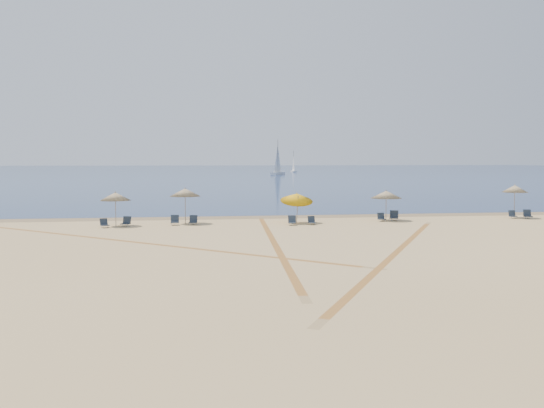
{
  "coord_description": "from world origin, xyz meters",
  "views": [
    {
      "loc": [
        -6.21,
        -22.87,
        4.49
      ],
      "look_at": [
        0.0,
        20.0,
        1.3
      ],
      "focal_mm": 40.26,
      "sensor_mm": 36.0,
      "label": 1
    }
  ],
  "objects_px": {
    "umbrella_2": "(185,192)",
    "chair_10": "(512,215)",
    "chair_3": "(126,222)",
    "chair_7": "(312,221)",
    "chair_11": "(528,215)",
    "chair_8": "(381,218)",
    "sailboat_1": "(278,164)",
    "umbrella_3": "(297,197)",
    "sailboat_0": "(293,166)",
    "umbrella_5": "(515,189)",
    "chair_2": "(104,224)",
    "umbrella_4": "(386,195)",
    "chair_5": "(193,221)",
    "chair_4": "(175,221)",
    "umbrella_1": "(115,196)",
    "chair_9": "(394,216)",
    "chair_6": "(292,221)"
  },
  "relations": [
    {
      "from": "umbrella_2",
      "to": "chair_10",
      "type": "relative_size",
      "value": 3.83
    },
    {
      "from": "chair_3",
      "to": "chair_10",
      "type": "bearing_deg",
      "value": 20.91
    },
    {
      "from": "chair_7",
      "to": "chair_11",
      "type": "height_order",
      "value": "chair_11"
    },
    {
      "from": "chair_8",
      "to": "sailboat_1",
      "type": "xyz_separation_m",
      "value": [
        12.88,
        132.55,
        2.8
      ]
    },
    {
      "from": "umbrella_2",
      "to": "umbrella_3",
      "type": "bearing_deg",
      "value": -5.94
    },
    {
      "from": "sailboat_1",
      "to": "sailboat_0",
      "type": "bearing_deg",
      "value": 103.35
    },
    {
      "from": "umbrella_5",
      "to": "umbrella_2",
      "type": "bearing_deg",
      "value": -178.55
    },
    {
      "from": "chair_2",
      "to": "chair_3",
      "type": "relative_size",
      "value": 0.95
    },
    {
      "from": "chair_7",
      "to": "umbrella_3",
      "type": "bearing_deg",
      "value": 121.15
    },
    {
      "from": "umbrella_4",
      "to": "chair_11",
      "type": "distance_m",
      "value": 11.18
    },
    {
      "from": "chair_5",
      "to": "chair_11",
      "type": "distance_m",
      "value": 25.14
    },
    {
      "from": "chair_10",
      "to": "sailboat_1",
      "type": "relative_size",
      "value": 0.06
    },
    {
      "from": "chair_2",
      "to": "chair_8",
      "type": "relative_size",
      "value": 1.2
    },
    {
      "from": "umbrella_4",
      "to": "chair_4",
      "type": "xyz_separation_m",
      "value": [
        -15.32,
        -0.91,
        -1.61
      ]
    },
    {
      "from": "umbrella_4",
      "to": "chair_2",
      "type": "bearing_deg",
      "value": -174.59
    },
    {
      "from": "chair_5",
      "to": "sailboat_1",
      "type": "distance_m",
      "value": 135.55
    },
    {
      "from": "umbrella_3",
      "to": "sailboat_1",
      "type": "xyz_separation_m",
      "value": [
        19.2,
        132.95,
        1.24
      ]
    },
    {
      "from": "umbrella_1",
      "to": "chair_10",
      "type": "relative_size",
      "value": 3.55
    },
    {
      "from": "umbrella_3",
      "to": "chair_9",
      "type": "xyz_separation_m",
      "value": [
        7.38,
        0.71,
        -1.5
      ]
    },
    {
      "from": "chair_5",
      "to": "chair_7",
      "type": "xyz_separation_m",
      "value": [
        8.07,
        -1.2,
        -0.03
      ]
    },
    {
      "from": "chair_6",
      "to": "chair_9",
      "type": "relative_size",
      "value": 0.77
    },
    {
      "from": "chair_7",
      "to": "chair_11",
      "type": "bearing_deg",
      "value": 1.78
    },
    {
      "from": "chair_8",
      "to": "sailboat_1",
      "type": "distance_m",
      "value": 133.2
    },
    {
      "from": "sailboat_0",
      "to": "sailboat_1",
      "type": "distance_m",
      "value": 35.39
    },
    {
      "from": "umbrella_5",
      "to": "chair_8",
      "type": "distance_m",
      "value": 11.15
    },
    {
      "from": "umbrella_2",
      "to": "umbrella_3",
      "type": "relative_size",
      "value": 1.04
    },
    {
      "from": "chair_5",
      "to": "umbrella_3",
      "type": "bearing_deg",
      "value": 8.32
    },
    {
      "from": "chair_8",
      "to": "umbrella_3",
      "type": "bearing_deg",
      "value": -175.03
    },
    {
      "from": "chair_9",
      "to": "chair_10",
      "type": "bearing_deg",
      "value": 25.11
    },
    {
      "from": "chair_4",
      "to": "chair_8",
      "type": "bearing_deg",
      "value": 1.68
    },
    {
      "from": "umbrella_4",
      "to": "chair_2",
      "type": "xyz_separation_m",
      "value": [
        -19.88,
        -1.88,
        -1.64
      ]
    },
    {
      "from": "chair_4",
      "to": "sailboat_0",
      "type": "height_order",
      "value": "sailboat_0"
    },
    {
      "from": "umbrella_1",
      "to": "umbrella_4",
      "type": "xyz_separation_m",
      "value": [
        19.23,
        1.06,
        -0.09
      ]
    },
    {
      "from": "chair_7",
      "to": "umbrella_2",
      "type": "bearing_deg",
      "value": 162.61
    },
    {
      "from": "chair_7",
      "to": "sailboat_0",
      "type": "distance_m",
      "value": 170.36
    },
    {
      "from": "umbrella_4",
      "to": "chair_10",
      "type": "relative_size",
      "value": 3.48
    },
    {
      "from": "umbrella_5",
      "to": "umbrella_1",
      "type": "bearing_deg",
      "value": -176.95
    },
    {
      "from": "chair_6",
      "to": "chair_10",
      "type": "distance_m",
      "value": 17.59
    },
    {
      "from": "chair_2",
      "to": "chair_7",
      "type": "distance_m",
      "value": 13.88
    },
    {
      "from": "umbrella_5",
      "to": "chair_9",
      "type": "relative_size",
      "value": 2.86
    },
    {
      "from": "chair_4",
      "to": "chair_7",
      "type": "bearing_deg",
      "value": -7.06
    },
    {
      "from": "chair_6",
      "to": "chair_9",
      "type": "xyz_separation_m",
      "value": [
        7.93,
        1.96,
        0.04
      ]
    },
    {
      "from": "umbrella_1",
      "to": "chair_11",
      "type": "relative_size",
      "value": 2.98
    },
    {
      "from": "chair_5",
      "to": "chair_11",
      "type": "xyz_separation_m",
      "value": [
        25.13,
        0.65,
        0.01
      ]
    },
    {
      "from": "umbrella_3",
      "to": "chair_8",
      "type": "distance_m",
      "value": 6.52
    },
    {
      "from": "umbrella_1",
      "to": "chair_4",
      "type": "bearing_deg",
      "value": 2.07
    },
    {
      "from": "umbrella_1",
      "to": "sailboat_1",
      "type": "distance_m",
      "value": 136.79
    },
    {
      "from": "chair_3",
      "to": "chair_10",
      "type": "height_order",
      "value": "chair_3"
    },
    {
      "from": "umbrella_1",
      "to": "chair_9",
      "type": "height_order",
      "value": "umbrella_1"
    },
    {
      "from": "umbrella_3",
      "to": "chair_5",
      "type": "xyz_separation_m",
      "value": [
        -7.23,
        0.03,
        -1.54
      ]
    }
  ]
}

